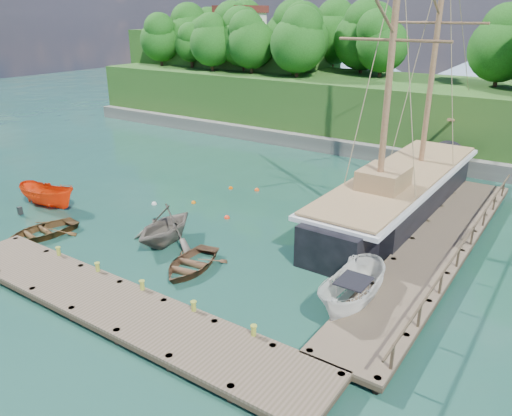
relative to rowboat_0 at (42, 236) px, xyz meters
The scene contains 22 objects.
ground 8.72m from the rowboat_0, 23.44° to the left, with size 160.00×160.00×0.00m, color #163D2D.
dock_near 10.46m from the rowboat_0, 16.86° to the right, with size 20.00×3.20×1.10m.
dock_east 22.14m from the rowboat_0, 28.23° to the left, with size 3.20×24.00×1.10m.
bollard_0 4.32m from the rowboat_0, 22.19° to the right, with size 0.26×0.26×0.45m, color olive.
bollard_1 7.19m from the rowboat_0, 13.12° to the right, with size 0.26×0.26×0.45m, color olive.
bollard_2 10.13m from the rowboat_0, ahead, with size 0.26×0.26×0.45m, color olive.
bollard_3 13.10m from the rowboat_0, ahead, with size 0.26×0.26×0.45m, color olive.
bollard_4 16.08m from the rowboat_0, ahead, with size 0.26×0.26×0.45m, color olive.
rowboat_0 is the anchor object (origin of this frame).
rowboat_1 7.36m from the rowboat_0, 27.72° to the left, with size 3.81×4.41×2.33m, color #665D53.
rowboat_2 9.93m from the rowboat_0, 10.69° to the left, with size 2.87×4.02×0.83m, color brown.
motorboat_orange 4.89m from the rowboat_0, 140.66° to the left, with size 1.73×4.59×1.77m, color red.
cabin_boat_white 18.25m from the rowboat_0, ahead, with size 1.95×5.19×2.00m, color silver.
schooner 21.95m from the rowboat_0, 44.22° to the left, with size 5.12×26.86×19.58m.
mooring_buoy_0 7.52m from the rowboat_0, 76.88° to the left, with size 0.36×0.36×0.36m, color silver.
mooring_buoy_1 9.75m from the rowboat_0, 67.54° to the left, with size 0.32×0.32×0.32m, color #D66608.
mooring_buoy_2 10.90m from the rowboat_0, 48.53° to the left, with size 0.36×0.36×0.36m, color red.
mooring_buoy_3 15.19m from the rowboat_0, 39.18° to the left, with size 0.29×0.29×0.29m, color silver.
mooring_buoy_4 13.42m from the rowboat_0, 72.51° to the left, with size 0.31×0.31×0.31m, color #D24F00.
mooring_buoy_5 14.75m from the rowboat_0, 66.61° to the left, with size 0.36×0.36×0.36m, color #E54811.
headland 35.60m from the rowboat_0, 97.97° to the left, with size 51.00×19.31×12.90m.
distant_ridge 74.62m from the rowboat_0, 80.49° to the left, with size 117.00×40.00×10.00m.
Camera 1 is at (17.02, -18.20, 12.09)m, focal length 35.00 mm.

